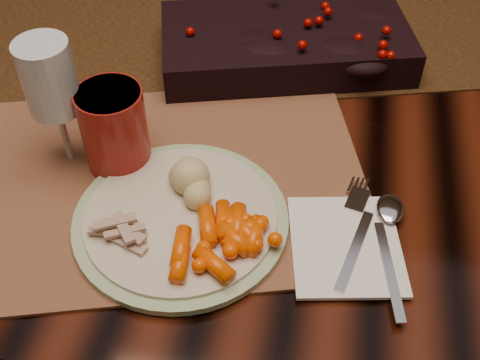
% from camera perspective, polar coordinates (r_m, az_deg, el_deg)
% --- Properties ---
extents(floor, '(5.00, 5.00, 0.00)m').
position_cam_1_polar(floor, '(1.51, 1.21, -14.06)').
color(floor, black).
rests_on(floor, ground).
extents(dining_table, '(1.80, 1.00, 0.75)m').
position_cam_1_polar(dining_table, '(1.20, 1.48, -5.15)').
color(dining_table, black).
rests_on(dining_table, floor).
extents(table_runner, '(1.74, 0.81, 0.00)m').
position_cam_1_polar(table_runner, '(1.04, 5.93, 13.60)').
color(table_runner, '#593D15').
rests_on(table_runner, dining_table).
extents(centerpiece, '(0.42, 0.29, 0.08)m').
position_cam_1_polar(centerpiece, '(0.96, 4.34, 13.27)').
color(centerpiece, black).
rests_on(centerpiece, table_runner).
extents(placemat_main, '(0.58, 0.49, 0.00)m').
position_cam_1_polar(placemat_main, '(0.78, -6.59, 0.00)').
color(placemat_main, brown).
rests_on(placemat_main, dining_table).
extents(dinner_plate, '(0.31, 0.31, 0.01)m').
position_cam_1_polar(dinner_plate, '(0.72, -5.64, -3.68)').
color(dinner_plate, beige).
rests_on(dinner_plate, placemat_main).
extents(baby_carrots, '(0.13, 0.11, 0.02)m').
position_cam_1_polar(baby_carrots, '(0.67, -2.42, -5.80)').
color(baby_carrots, '#F64D00').
rests_on(baby_carrots, dinner_plate).
extents(mashed_potatoes, '(0.09, 0.08, 0.05)m').
position_cam_1_polar(mashed_potatoes, '(0.73, -4.24, 0.36)').
color(mashed_potatoes, tan).
rests_on(mashed_potatoes, dinner_plate).
extents(turkey_shreds, '(0.08, 0.08, 0.01)m').
position_cam_1_polar(turkey_shreds, '(0.70, -11.65, -4.71)').
color(turkey_shreds, '#A7958A').
rests_on(turkey_shreds, dinner_plate).
extents(napkin, '(0.15, 0.17, 0.01)m').
position_cam_1_polar(napkin, '(0.71, 9.99, -6.09)').
color(napkin, white).
rests_on(napkin, placemat_main).
extents(fork, '(0.06, 0.16, 0.00)m').
position_cam_1_polar(fork, '(0.72, 10.88, -5.29)').
color(fork, white).
rests_on(fork, napkin).
extents(spoon, '(0.07, 0.17, 0.00)m').
position_cam_1_polar(spoon, '(0.71, 13.98, -6.44)').
color(spoon, '#B6B6D2').
rests_on(spoon, napkin).
extents(red_cup, '(0.11, 0.11, 0.11)m').
position_cam_1_polar(red_cup, '(0.77, -11.82, 4.74)').
color(red_cup, maroon).
rests_on(red_cup, placemat_main).
extents(wine_glass, '(0.08, 0.08, 0.18)m').
position_cam_1_polar(wine_glass, '(0.78, -16.99, 6.69)').
color(wine_glass, silver).
rests_on(wine_glass, dining_table).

